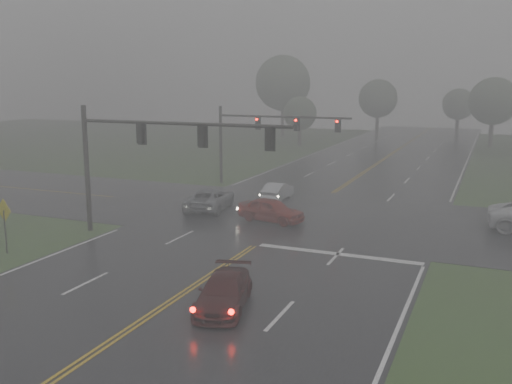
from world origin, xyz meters
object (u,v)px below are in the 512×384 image
at_px(sedan_silver, 278,200).
at_px(signal_gantry_near, 143,147).
at_px(signal_gantry_far, 259,131).
at_px(car_grey, 210,210).
at_px(sedan_maroon, 224,308).
at_px(sedan_red, 271,222).

distance_m(sedan_silver, signal_gantry_near, 13.99).
bearing_deg(sedan_silver, signal_gantry_far, -54.90).
bearing_deg(car_grey, signal_gantry_far, -96.72).
bearing_deg(car_grey, sedan_silver, -131.30).
relative_size(car_grey, signal_gantry_near, 0.41).
xyz_separation_m(sedan_silver, signal_gantry_near, (-3.16, -12.62, 5.13)).
xyz_separation_m(sedan_maroon, sedan_red, (-3.35, 13.60, 0.00)).
bearing_deg(sedan_maroon, car_grey, 104.69).
relative_size(sedan_red, car_grey, 0.82).
height_order(sedan_maroon, signal_gantry_near, signal_gantry_near).
height_order(sedan_red, sedan_silver, sedan_red).
relative_size(sedan_red, sedan_silver, 1.11).
distance_m(sedan_maroon, sedan_silver, 20.82).
height_order(sedan_red, signal_gantry_near, signal_gantry_near).
height_order(car_grey, signal_gantry_far, signal_gantry_far).
height_order(sedan_silver, signal_gantry_near, signal_gantry_near).
bearing_deg(sedan_red, signal_gantry_near, 151.06).
distance_m(sedan_red, car_grey, 5.34).
relative_size(sedan_maroon, signal_gantry_far, 0.38).
xyz_separation_m(sedan_red, car_grey, (-5.10, 1.58, 0.00)).
height_order(sedan_silver, signal_gantry_far, signal_gantry_far).
xyz_separation_m(sedan_silver, car_grey, (-3.08, -4.94, 0.00)).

